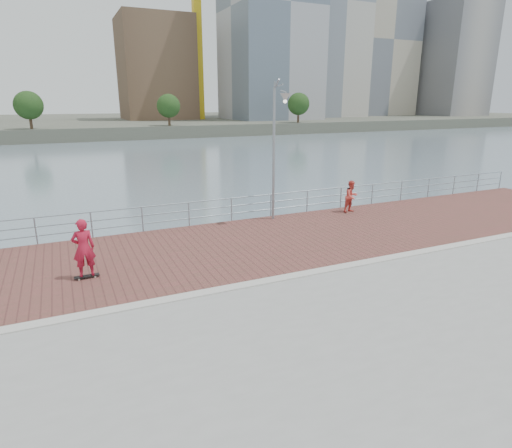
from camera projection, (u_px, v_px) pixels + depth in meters
name	position (u px, v px, depth m)	size (l,w,h in m)	color
water	(281.00, 335.00, 14.16)	(400.00, 400.00, 0.00)	slate
seawall	(387.00, 403.00, 9.51)	(40.00, 24.00, 2.00)	gray
brick_lane	(239.00, 245.00, 16.74)	(40.00, 6.80, 0.02)	brown
curb	(282.00, 278.00, 13.59)	(40.00, 0.40, 0.06)	#B7B5AD
far_shore	(79.00, 123.00, 120.79)	(320.00, 95.00, 2.50)	#4C5142
guardrail	(211.00, 209.00, 19.52)	(39.06, 0.06, 1.13)	#8C9EA8
street_lamp	(279.00, 128.00, 18.87)	(0.44, 1.29, 6.07)	gray
skateboard	(87.00, 276.00, 13.60)	(0.77, 0.23, 0.09)	black
skateboarder	(83.00, 248.00, 13.34)	(0.68, 0.45, 1.88)	#B31731
bystander	(351.00, 196.00, 21.47)	(0.78, 0.61, 1.61)	#E14B42
skyline	(193.00, 27.00, 109.63)	(233.00, 41.00, 63.85)	#ADA38E
shoreline_trees	(72.00, 106.00, 78.48)	(109.60, 4.99, 6.66)	#473323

